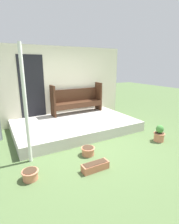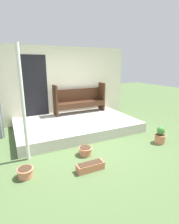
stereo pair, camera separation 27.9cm
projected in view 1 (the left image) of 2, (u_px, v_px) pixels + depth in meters
The scene contains 9 objects.
ground_plane at pixel (90, 144), 4.54m from camera, with size 24.00×24.00×0.00m, color #516B3D.
porch_slab at pixel (75, 125), 5.50m from camera, with size 3.65×2.26×0.29m.
house_wall at pixel (60, 85), 6.15m from camera, with size 4.85×0.08×2.60m.
support_post at pixel (25, 107), 3.43m from camera, with size 0.07×0.07×2.40m.
bench at pixel (77, 99), 6.28m from camera, with size 1.89×0.45×1.05m.
flower_pot_left at pixel (30, 174), 3.13m from camera, with size 0.30×0.30×0.18m.
flower_pot_middle at pixel (88, 151), 3.98m from camera, with size 0.32×0.32×0.19m.
flower_pot_right at pixel (159, 134), 4.68m from camera, with size 0.30×0.30×0.45m.
planter_box_rect at pixel (95, 166), 3.41m from camera, with size 0.55×0.19×0.16m.
Camera 1 is at (-2.03, -3.62, 2.01)m, focal length 28.00 mm.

